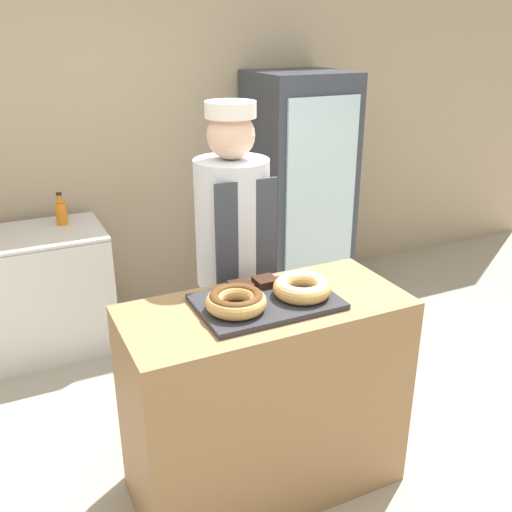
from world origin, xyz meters
TOP-DOWN VIEW (x-y plane):
  - ground_plane at (0.00, 0.00)m, footprint 14.00×14.00m
  - wall_back at (0.00, 2.13)m, footprint 8.00×0.06m
  - display_counter at (0.00, 0.00)m, footprint 1.21×0.54m
  - serving_tray at (0.00, 0.00)m, footprint 0.57×0.38m
  - donut_chocolate_glaze at (-0.15, -0.03)m, footprint 0.24×0.24m
  - donut_light_glaze at (0.15, -0.03)m, footprint 0.24×0.24m
  - brownie_back_left at (-0.06, 0.13)m, footprint 0.09×0.09m
  - brownie_back_right at (0.06, 0.13)m, footprint 0.09×0.09m
  - baker_person at (0.07, 0.51)m, footprint 0.36×0.36m
  - beverage_fridge at (1.13, 1.74)m, footprint 0.67×0.67m
  - chest_freezer at (-0.89, 1.75)m, footprint 1.09×0.60m
  - bottle_orange at (-0.57, 1.85)m, footprint 0.07×0.07m

SIDE VIEW (x-z plane):
  - ground_plane at x=0.00m, z-range 0.00..0.00m
  - chest_freezer at x=-0.89m, z-range 0.00..0.81m
  - display_counter at x=0.00m, z-range 0.00..0.94m
  - beverage_fridge at x=1.13m, z-range 0.00..1.72m
  - bottle_orange at x=-0.57m, z-range 0.79..1.00m
  - baker_person at x=0.07m, z-range 0.05..1.76m
  - serving_tray at x=0.00m, z-range 0.94..0.97m
  - brownie_back_left at x=-0.06m, z-range 0.97..1.00m
  - brownie_back_right at x=0.06m, z-range 0.97..1.00m
  - donut_chocolate_glaze at x=-0.15m, z-range 0.97..1.05m
  - donut_light_glaze at x=0.15m, z-range 0.97..1.05m
  - wall_back at x=0.00m, z-range 0.00..2.70m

